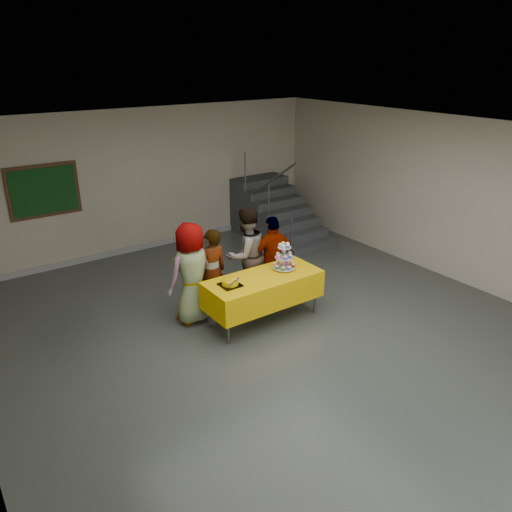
% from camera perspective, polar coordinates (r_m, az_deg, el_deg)
% --- Properties ---
extents(room_shell, '(10.00, 10.04, 3.02)m').
position_cam_1_polar(room_shell, '(6.57, 4.83, 5.51)').
color(room_shell, '#4C514C').
rests_on(room_shell, ground).
extents(bake_table, '(1.88, 0.78, 0.77)m').
position_cam_1_polar(bake_table, '(7.88, 0.84, -3.78)').
color(bake_table, '#595960').
rests_on(bake_table, ground).
extents(cupcake_stand, '(0.38, 0.38, 0.44)m').
position_cam_1_polar(cupcake_stand, '(8.01, 3.24, -0.29)').
color(cupcake_stand, silver).
rests_on(cupcake_stand, bake_table).
extents(bear_cake, '(0.32, 0.36, 0.12)m').
position_cam_1_polar(bear_cake, '(7.48, -2.98, -2.97)').
color(bear_cake, black).
rests_on(bear_cake, bake_table).
extents(schoolchild_a, '(0.87, 0.64, 1.64)m').
position_cam_1_polar(schoolchild_a, '(7.85, -7.37, -1.96)').
color(schoolchild_a, slate).
rests_on(schoolchild_a, ground).
extents(schoolchild_b, '(0.54, 0.37, 1.46)m').
position_cam_1_polar(schoolchild_b, '(8.09, -5.02, -1.81)').
color(schoolchild_b, slate).
rests_on(schoolchild_b, ground).
extents(schoolchild_c, '(0.83, 0.66, 1.64)m').
position_cam_1_polar(schoolchild_c, '(8.48, -1.13, 0.14)').
color(schoolchild_c, slate).
rests_on(schoolchild_c, ground).
extents(schoolchild_d, '(0.92, 0.52, 1.49)m').
position_cam_1_polar(schoolchild_d, '(8.55, 1.96, -0.24)').
color(schoolchild_d, slate).
rests_on(schoolchild_d, ground).
extents(staircase, '(1.30, 2.40, 2.04)m').
position_cam_1_polar(staircase, '(11.73, 1.97, 4.76)').
color(staircase, '#424447').
rests_on(staircase, ground).
extents(noticeboard, '(1.30, 0.05, 1.00)m').
position_cam_1_polar(noticeboard, '(10.25, -23.08, 6.85)').
color(noticeboard, '#472B16').
rests_on(noticeboard, ground).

